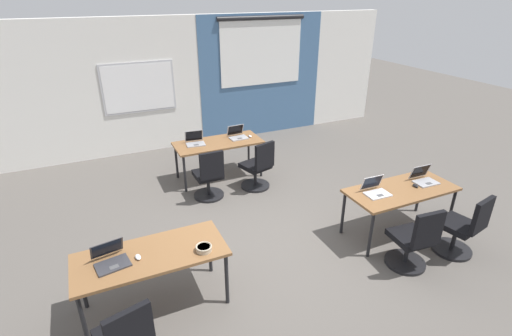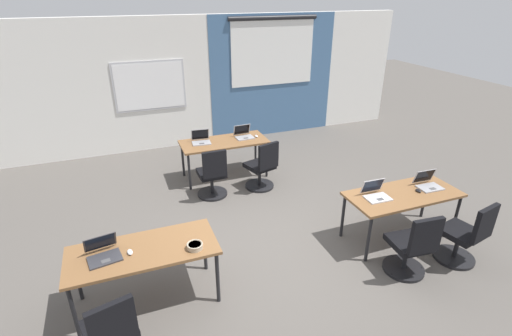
{
  "view_description": "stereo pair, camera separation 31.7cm",
  "coord_description": "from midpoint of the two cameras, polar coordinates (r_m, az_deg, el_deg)",
  "views": [
    {
      "loc": [
        -2.09,
        -4.04,
        3.27
      ],
      "look_at": [
        -0.03,
        0.45,
        0.94
      ],
      "focal_mm": 26.7,
      "sensor_mm": 36.0,
      "label": 1
    },
    {
      "loc": [
        -1.8,
        -4.17,
        3.27
      ],
      "look_at": [
        -0.03,
        0.45,
        0.94
      ],
      "focal_mm": 26.7,
      "sensor_mm": 36.0,
      "label": 2
    }
  ],
  "objects": [
    {
      "name": "ground_plane",
      "position": [
        5.6,
        0.61,
        -10.54
      ],
      "size": [
        24.0,
        24.0,
        0.0
      ],
      "color": "#56514C"
    },
    {
      "name": "back_wall_assembly",
      "position": [
        8.74,
        -11.13,
        12.47
      ],
      "size": [
        10.0,
        0.27,
        2.8
      ],
      "color": "silver",
      "rests_on": "ground"
    },
    {
      "name": "desk_near_left",
      "position": [
        4.38,
        -17.5,
        -12.81
      ],
      "size": [
        1.6,
        0.7,
        0.72
      ],
      "color": "brown",
      "rests_on": "ground"
    },
    {
      "name": "desk_near_right",
      "position": [
        5.72,
        19.43,
        -3.5
      ],
      "size": [
        1.6,
        0.7,
        0.72
      ],
      "color": "brown",
      "rests_on": "ground"
    },
    {
      "name": "desk_far_center",
      "position": [
        7.1,
        -6.94,
        3.44
      ],
      "size": [
        1.6,
        0.7,
        0.72
      ],
      "color": "brown",
      "rests_on": "ground"
    },
    {
      "name": "laptop_far_left",
      "position": [
        7.03,
        -10.4,
        3.95
      ],
      "size": [
        0.36,
        0.32,
        0.23
      ],
      "rotation": [
        0.0,
        0.0,
        -0.1
      ],
      "color": "#9E9EA3",
      "rests_on": "desk_far_center"
    },
    {
      "name": "chair_far_left",
      "position": [
        6.49,
        -8.42,
        -1.57
      ],
      "size": [
        0.52,
        0.54,
        0.92
      ],
      "rotation": [
        0.0,
        0.0,
        3.16
      ],
      "color": "black",
      "rests_on": "ground"
    },
    {
      "name": "laptop_near_right_end",
      "position": [
        6.0,
        22.48,
        -1.49
      ],
      "size": [
        0.34,
        0.31,
        0.23
      ],
      "rotation": [
        0.0,
        0.0,
        -0.04
      ],
      "color": "#9E9EA3",
      "rests_on": "desk_near_right"
    },
    {
      "name": "mouse_near_right_end",
      "position": [
        5.81,
        21.36,
        -2.52
      ],
      "size": [
        0.06,
        0.1,
        0.03
      ],
      "color": "black",
      "rests_on": "desk_near_right"
    },
    {
      "name": "chair_near_right_end",
      "position": [
        5.72,
        27.13,
        -8.31
      ],
      "size": [
        0.52,
        0.57,
        0.92
      ],
      "rotation": [
        0.0,
        0.0,
        3.34
      ],
      "color": "black",
      "rests_on": "ground"
    },
    {
      "name": "laptop_near_right_inner",
      "position": [
        5.44,
        15.91,
        -3.21
      ],
      "size": [
        0.34,
        0.31,
        0.23
      ],
      "rotation": [
        0.0,
        0.0,
        -0.03
      ],
      "color": "silver",
      "rests_on": "desk_near_right"
    },
    {
      "name": "chair_near_right_inner",
      "position": [
        5.21,
        20.88,
        -10.48
      ],
      "size": [
        0.52,
        0.56,
        0.92
      ],
      "rotation": [
        0.0,
        0.0,
        3.05
      ],
      "color": "black",
      "rests_on": "ground"
    },
    {
      "name": "laptop_near_left_end",
      "position": [
        4.33,
        -22.96,
        -12.48
      ],
      "size": [
        0.38,
        0.37,
        0.22
      ],
      "rotation": [
        0.0,
        0.0,
        0.17
      ],
      "color": "#333338",
      "rests_on": "desk_near_left"
    },
    {
      "name": "mouse_near_left_end",
      "position": [
        4.31,
        -19.34,
        -12.52
      ],
      "size": [
        0.07,
        0.11,
        0.03
      ],
      "color": "silver",
      "rests_on": "desk_near_left"
    },
    {
      "name": "laptop_far_right",
      "position": [
        7.23,
        -4.05,
        4.93
      ],
      "size": [
        0.34,
        0.32,
        0.23
      ],
      "rotation": [
        0.0,
        0.0,
        0.05
      ],
      "color": "#9E9EA3",
      "rests_on": "desk_far_center"
    },
    {
      "name": "mouse_far_right",
      "position": [
        7.26,
        -2.15,
        4.78
      ],
      "size": [
        0.06,
        0.1,
        0.03
      ],
      "color": "silver",
      "rests_on": "desk_far_center"
    },
    {
      "name": "chair_far_right",
      "position": [
        6.75,
        -1.06,
        -0.18
      ],
      "size": [
        0.54,
        0.6,
        0.92
      ],
      "rotation": [
        0.0,
        0.0,
        3.42
      ],
      "color": "black",
      "rests_on": "ground"
    },
    {
      "name": "snack_bowl",
      "position": [
        4.23,
        -10.0,
        -11.75
      ],
      "size": [
        0.18,
        0.18,
        0.06
      ],
      "color": "tan",
      "rests_on": "desk_near_left"
    }
  ]
}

